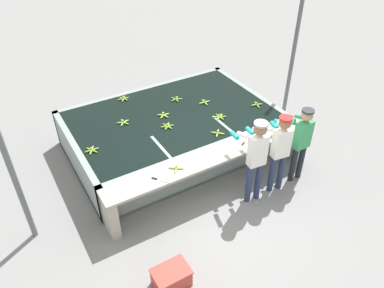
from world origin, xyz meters
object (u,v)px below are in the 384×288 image
at_px(banana_bunch_floating_5, 220,117).
at_px(banana_bunch_ledge_0, 176,168).
at_px(crate, 171,277).
at_px(banana_bunch_floating_4, 167,126).
at_px(banana_bunch_floating_1, 205,102).
at_px(banana_bunch_floating_7, 123,99).
at_px(banana_bunch_floating_9, 257,105).
at_px(knife_0, 245,142).
at_px(worker_1, 280,147).
at_px(knife_1, 158,179).
at_px(support_post_left, 8,162).
at_px(banana_bunch_floating_3, 218,133).
at_px(banana_bunch_floating_0, 176,99).
at_px(banana_bunch_floating_8, 123,122).
at_px(support_post_right, 293,57).
at_px(banana_bunch_floating_6, 164,115).
at_px(banana_bunch_floating_2, 92,150).
at_px(worker_2, 301,138).
at_px(worker_0, 256,154).

relative_size(banana_bunch_floating_5, banana_bunch_ledge_0, 1.14).
bearing_deg(crate, banana_bunch_floating_4, 62.84).
relative_size(banana_bunch_floating_1, banana_bunch_floating_7, 1.00).
height_order(banana_bunch_floating_9, knife_0, banana_bunch_floating_9).
height_order(worker_1, knife_1, worker_1).
bearing_deg(support_post_left, banana_bunch_floating_5, 5.82).
bearing_deg(support_post_left, banana_bunch_floating_9, 4.61).
xyz_separation_m(banana_bunch_floating_9, knife_0, (-1.07, -0.97, -0.01)).
bearing_deg(worker_1, banana_bunch_floating_3, 118.14).
relative_size(banana_bunch_floating_0, knife_1, 0.95).
distance_m(banana_bunch_floating_0, knife_1, 2.70).
bearing_deg(knife_1, banana_bunch_floating_8, 85.06).
relative_size(banana_bunch_ledge_0, support_post_right, 0.08).
distance_m(banana_bunch_floating_5, banana_bunch_floating_8, 2.00).
relative_size(banana_bunch_floating_8, banana_bunch_floating_9, 0.99).
height_order(banana_bunch_floating_1, banana_bunch_floating_4, same).
relative_size(banana_bunch_floating_8, knife_1, 0.95).
xyz_separation_m(banana_bunch_floating_6, support_post_right, (3.13, -0.38, 0.76)).
height_order(banana_bunch_floating_2, banana_bunch_floating_6, same).
bearing_deg(banana_bunch_floating_3, banana_bunch_floating_5, 51.50).
height_order(banana_bunch_floating_7, knife_1, banana_bunch_floating_7).
height_order(banana_bunch_floating_1, support_post_left, support_post_left).
height_order(banana_bunch_floating_4, banana_bunch_floating_7, same).
height_order(worker_2, banana_bunch_floating_2, worker_2).
distance_m(worker_0, banana_bunch_floating_9, 2.07).
distance_m(banana_bunch_floating_5, knife_1, 2.27).
xyz_separation_m(worker_0, banana_bunch_floating_5, (0.34, 1.59, -0.21)).
xyz_separation_m(banana_bunch_floating_8, banana_bunch_floating_9, (2.80, -0.84, 0.00)).
bearing_deg(banana_bunch_floating_7, support_post_left, -140.26).
relative_size(worker_0, support_post_right, 0.54).
relative_size(banana_bunch_floating_8, support_post_right, 0.09).
relative_size(banana_bunch_floating_9, support_post_left, 0.09).
xyz_separation_m(worker_0, crate, (-2.15, -0.85, -0.88)).
bearing_deg(knife_1, worker_0, -16.86).
bearing_deg(worker_2, banana_bunch_floating_6, 128.13).
bearing_deg(banana_bunch_floating_0, banana_bunch_floating_9, -38.71).
xyz_separation_m(worker_0, banana_bunch_floating_9, (1.32, 1.58, -0.21)).
relative_size(banana_bunch_floating_1, banana_bunch_floating_6, 1.02).
relative_size(banana_bunch_floating_3, banana_bunch_floating_9, 0.82).
distance_m(banana_bunch_floating_4, knife_0, 1.60).
bearing_deg(banana_bunch_floating_8, banana_bunch_floating_3, -42.18).
bearing_deg(crate, banana_bunch_floating_0, 59.88).
xyz_separation_m(worker_1, banana_bunch_floating_3, (-0.59, 1.11, -0.15)).
xyz_separation_m(knife_1, support_post_left, (-2.05, 0.68, 0.76)).
height_order(banana_bunch_floating_5, knife_0, banana_bunch_floating_5).
bearing_deg(banana_bunch_floating_1, worker_0, -99.67).
relative_size(banana_bunch_floating_7, support_post_right, 0.09).
distance_m(banana_bunch_floating_3, support_post_left, 3.74).
xyz_separation_m(banana_bunch_floating_1, support_post_right, (2.10, -0.39, 0.76)).
height_order(banana_bunch_floating_8, crate, banana_bunch_floating_8).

